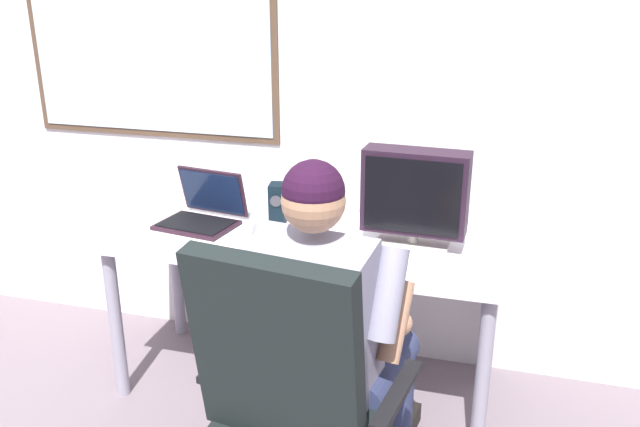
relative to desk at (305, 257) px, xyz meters
The scene contains 8 objects.
wall_rear 0.80m from the desk, 117.88° to the left, with size 4.87×0.08×2.55m.
desk is the anchor object (origin of this frame).
office_chair 0.84m from the desk, 75.35° to the right, with size 0.66×0.62×1.05m.
person_seated 0.60m from the desk, 65.71° to the right, with size 0.56×0.79×1.23m.
crt_monitor 0.53m from the desk, ahead, with size 0.41×0.24×0.39m.
laptop 0.49m from the desk, behind, with size 0.36×0.32×0.22m.
wine_glass 0.25m from the desk, 71.44° to the right, with size 0.09×0.09×0.14m.
desk_speaker 0.27m from the desk, 142.11° to the left, with size 0.08×0.10×0.18m.
Camera 1 is at (0.92, -0.39, 1.74)m, focal length 37.34 mm.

